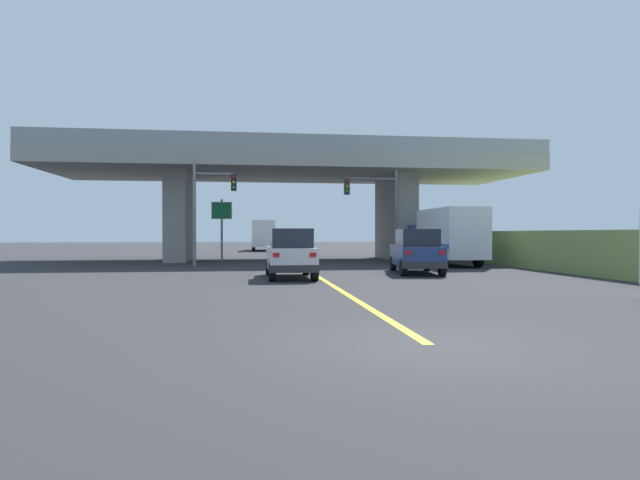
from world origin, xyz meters
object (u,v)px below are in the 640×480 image
at_px(traffic_signal_farside, 208,200).
at_px(semi_truck_distant, 263,235).
at_px(traffic_signal_nearside, 379,203).
at_px(suv_lead, 290,253).
at_px(suv_crossing, 416,251).
at_px(box_truck, 447,236).
at_px(highway_sign, 222,217).

distance_m(traffic_signal_farside, semi_truck_distant, 27.12).
bearing_deg(semi_truck_distant, traffic_signal_nearside, -76.73).
relative_size(suv_lead, semi_truck_distant, 0.59).
distance_m(suv_lead, traffic_signal_nearside, 11.86).
distance_m(traffic_signal_nearside, traffic_signal_farside, 10.09).
bearing_deg(traffic_signal_farside, semi_truck_distant, 81.81).
distance_m(suv_crossing, semi_truck_distant, 34.95).
relative_size(box_truck, semi_truck_distant, 1.01).
relative_size(box_truck, highway_sign, 1.85).
distance_m(suv_lead, traffic_signal_farside, 10.66).
bearing_deg(box_truck, traffic_signal_farside, 173.32).
xyz_separation_m(suv_lead, highway_sign, (-3.41, 13.60, 1.88)).
bearing_deg(semi_truck_distant, traffic_signal_farside, -98.19).
bearing_deg(suv_crossing, box_truck, 66.46).
bearing_deg(suv_lead, suv_crossing, 17.38).
bearing_deg(box_truck, suv_lead, -140.68).
bearing_deg(suv_lead, highway_sign, 104.07).
xyz_separation_m(suv_lead, box_truck, (9.65, 7.90, 0.68)).
distance_m(suv_lead, semi_truck_distant, 36.27).
bearing_deg(traffic_signal_nearside, semi_truck_distant, 103.27).
bearing_deg(traffic_signal_nearside, highway_sign, 158.32).
bearing_deg(suv_crossing, highway_sign, 136.58).
distance_m(box_truck, traffic_signal_farside, 13.89).
relative_size(suv_lead, suv_crossing, 0.88).
relative_size(suv_crossing, box_truck, 0.66).
bearing_deg(traffic_signal_farside, traffic_signal_nearside, 1.82).
bearing_deg(traffic_signal_nearside, traffic_signal_farside, -178.18).
distance_m(box_truck, traffic_signal_nearside, 4.50).
relative_size(traffic_signal_nearside, semi_truck_distant, 0.77).
relative_size(traffic_signal_nearside, traffic_signal_farside, 0.94).
xyz_separation_m(box_truck, semi_truck_distant, (-9.79, 28.36, -0.02)).
height_order(highway_sign, semi_truck_distant, highway_sign).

